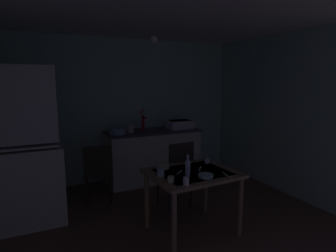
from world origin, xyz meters
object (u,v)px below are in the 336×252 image
hand_pump (143,121)px  mixing_bowl_counter (117,131)px  sink_basin (180,124)px  chair_by_counter (98,171)px  serving_bowl_wide (162,166)px  hutch_cabinet (18,154)px  dining_table (193,180)px  teacup_mint (171,179)px  glass_bottle (188,168)px  chair_far_side (177,174)px

hand_pump → mixing_bowl_counter: 0.51m
sink_basin → chair_by_counter: size_ratio=0.51×
hand_pump → serving_bowl_wide: (-0.34, -1.59, -0.32)m
hutch_cabinet → chair_by_counter: (0.98, 0.29, -0.45)m
serving_bowl_wide → chair_by_counter: bearing=119.3°
serving_bowl_wide → dining_table: bearing=-45.9°
teacup_mint → mixing_bowl_counter: bearing=90.9°
mixing_bowl_counter → teacup_mint: bearing=-89.1°
dining_table → hand_pump: bearing=87.5°
sink_basin → serving_bowl_wide: (-1.03, -1.54, -0.22)m
teacup_mint → glass_bottle: 0.27m
hand_pump → chair_by_counter: size_ratio=0.45×
serving_bowl_wide → glass_bottle: size_ratio=0.69×
serving_bowl_wide → sink_basin: bearing=56.2°
hutch_cabinet → hand_pump: size_ratio=4.98×
chair_far_side → hand_pump: bearing=91.5°
sink_basin → serving_bowl_wide: sink_basin is taller
sink_basin → teacup_mint: (-1.14, -2.00, -0.22)m
teacup_mint → chair_far_side: bearing=59.1°
mixing_bowl_counter → chair_by_counter: 0.80m
sink_basin → hand_pump: bearing=176.3°
hutch_cabinet → mixing_bowl_counter: bearing=28.1°
chair_far_side → chair_by_counter: bearing=144.8°
hutch_cabinet → dining_table: 2.10m
hutch_cabinet → glass_bottle: size_ratio=8.05×
sink_basin → dining_table: 2.00m
dining_table → teacup_mint: bearing=-152.9°
hutch_cabinet → mixing_bowl_counter: size_ratio=7.16×
chair_by_counter → teacup_mint: 1.58m
hand_pump → teacup_mint: bearing=-102.5°
sink_basin → chair_by_counter: (-1.61, -0.52, -0.52)m
dining_table → chair_by_counter: (-0.84, 1.29, -0.17)m
hand_pump → chair_far_side: size_ratio=0.41×
sink_basin → glass_bottle: 2.12m
hand_pump → dining_table: 1.91m
dining_table → serving_bowl_wide: size_ratio=6.17×
dining_table → sink_basin: bearing=66.9°
mixing_bowl_counter → teacup_mint: mixing_bowl_counter is taller
chair_far_side → mixing_bowl_counter: bearing=114.4°
chair_by_counter → teacup_mint: size_ratio=12.36×
glass_bottle → hand_pump: bearing=84.0°
mixing_bowl_counter → glass_bottle: bearing=-81.4°
sink_basin → hand_pump: 0.70m
dining_table → glass_bottle: bearing=-141.2°
hutch_cabinet → sink_basin: hutch_cabinet is taller
sink_basin → serving_bowl_wide: 1.87m
sink_basin → mixing_bowl_counter: sink_basin is taller
dining_table → glass_bottle: size_ratio=4.26×
sink_basin → chair_far_side: 1.44m
mixing_bowl_counter → teacup_mint: 1.96m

